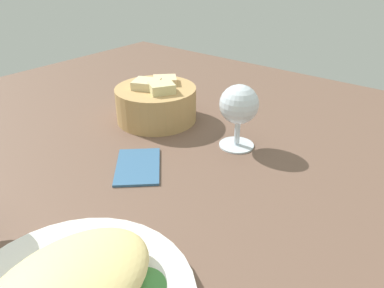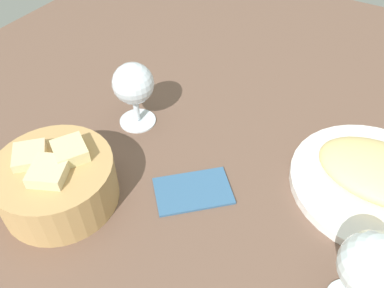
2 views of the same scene
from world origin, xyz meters
TOP-DOWN VIEW (x-y plane):
  - ground_plane at (0.00, 0.00)cm, footprint 140.00×140.00cm
  - omelette at (-16.27, -8.13)cm, footprint 17.95×12.46cm
  - lettuce_garnish at (-10.76, -12.23)cm, footprint 5.10×5.10cm
  - bread_basket at (21.88, 16.84)cm, footprint 16.31×16.31cm
  - wine_glass_near at (22.51, -2.28)cm, footprint 6.83×6.83cm
  - folded_napkin at (6.26, 6.26)cm, footprint 12.82×12.62cm

SIDE VIEW (x-z plane):
  - ground_plane at x=0.00cm, z-range -2.00..0.00cm
  - folded_napkin at x=6.26cm, z-range 0.00..0.80cm
  - lettuce_garnish at x=-10.76cm, z-range 1.40..3.14cm
  - omelette at x=-16.27cm, z-range 1.40..5.48cm
  - bread_basket at x=21.88cm, z-range -0.56..8.19cm
  - wine_glass_near at x=22.51cm, z-range 1.73..13.21cm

